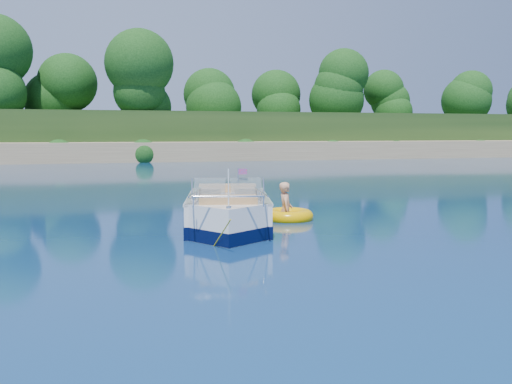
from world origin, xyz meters
TOP-DOWN VIEW (x-y plane):
  - ground at (0.00, 0.00)m, footprint 160.00×160.00m
  - shoreline at (0.00, 63.77)m, footprint 170.00×59.00m
  - treeline at (0.04, 41.01)m, footprint 150.00×7.12m
  - motorboat at (-1.28, 3.59)m, footprint 2.62×5.23m
  - tow_tube at (0.58, 4.66)m, footprint 1.44×1.44m
  - boy at (0.51, 4.67)m, footprint 0.55×0.88m

SIDE VIEW (x-z plane):
  - ground at x=0.00m, z-range 0.00..0.00m
  - boy at x=0.51m, z-range -0.81..0.81m
  - tow_tube at x=0.58m, z-range -0.08..0.27m
  - motorboat at x=-1.28m, z-range -0.54..1.22m
  - shoreline at x=0.00m, z-range -2.02..3.98m
  - treeline at x=0.04m, z-range 1.45..9.64m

